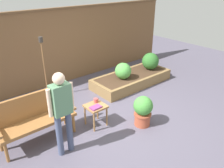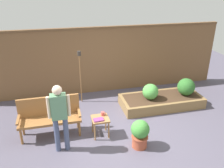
# 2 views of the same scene
# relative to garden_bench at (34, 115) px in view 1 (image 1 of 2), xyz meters

# --- Properties ---
(ground_plane) EXTENTS (14.00, 14.00, 0.00)m
(ground_plane) POSITION_rel_garden_bench_xyz_m (1.52, -0.50, -0.54)
(ground_plane) COLOR #514C5B
(fence_back) EXTENTS (8.40, 0.14, 2.16)m
(fence_back) POSITION_rel_garden_bench_xyz_m (1.52, 2.10, 0.55)
(fence_back) COLOR brown
(fence_back) RESTS_ON ground_plane
(garden_bench) EXTENTS (1.44, 0.48, 0.94)m
(garden_bench) POSITION_rel_garden_bench_xyz_m (0.00, 0.00, 0.00)
(garden_bench) COLOR #936033
(garden_bench) RESTS_ON ground_plane
(side_table) EXTENTS (0.40, 0.40, 0.48)m
(side_table) POSITION_rel_garden_bench_xyz_m (1.15, -0.37, -0.15)
(side_table) COLOR #9E7042
(side_table) RESTS_ON ground_plane
(cup_on_table) EXTENTS (0.12, 0.09, 0.09)m
(cup_on_table) POSITION_rel_garden_bench_xyz_m (1.24, -0.26, -0.02)
(cup_on_table) COLOR #CC4C47
(cup_on_table) RESTS_ON side_table
(book_on_table) EXTENTS (0.24, 0.17, 0.03)m
(book_on_table) POSITION_rel_garden_bench_xyz_m (1.10, -0.45, -0.05)
(book_on_table) COLOR #7F3875
(book_on_table) RESTS_ON side_table
(potted_boxwood) EXTENTS (0.41, 0.41, 0.67)m
(potted_boxwood) POSITION_rel_garden_bench_xyz_m (1.92, -1.00, -0.18)
(potted_boxwood) COLOR #A84C33
(potted_boxwood) RESTS_ON ground_plane
(raised_planter_bed) EXTENTS (2.40, 1.00, 0.30)m
(raised_planter_bed) POSITION_rel_garden_bench_xyz_m (3.20, 0.64, -0.39)
(raised_planter_bed) COLOR olive
(raised_planter_bed) RESTS_ON ground_plane
(shrub_near_bench) EXTENTS (0.46, 0.46, 0.46)m
(shrub_near_bench) POSITION_rel_garden_bench_xyz_m (2.81, 0.60, -0.02)
(shrub_near_bench) COLOR brown
(shrub_near_bench) RESTS_ON raised_planter_bed
(shrub_far_corner) EXTENTS (0.51, 0.51, 0.51)m
(shrub_far_corner) POSITION_rel_garden_bench_xyz_m (3.94, 0.60, 0.01)
(shrub_far_corner) COLOR brown
(shrub_far_corner) RESTS_ON raised_planter_bed
(tiki_torch) EXTENTS (0.10, 0.10, 1.61)m
(tiki_torch) POSITION_rel_garden_bench_xyz_m (0.92, 1.47, 0.57)
(tiki_torch) COLOR brown
(tiki_torch) RESTS_ON ground_plane
(person_by_bench) EXTENTS (0.47, 0.20, 1.56)m
(person_by_bench) POSITION_rel_garden_bench_xyz_m (0.24, -0.69, 0.39)
(person_by_bench) COLOR #475170
(person_by_bench) RESTS_ON ground_plane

